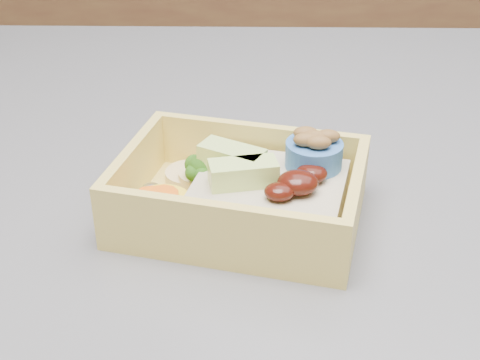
{
  "coord_description": "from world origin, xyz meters",
  "views": [
    {
      "loc": [
        0.01,
        -0.49,
        1.18
      ],
      "look_at": [
        0.01,
        -0.1,
        0.95
      ],
      "focal_mm": 50.0,
      "sensor_mm": 36.0,
      "label": 1
    }
  ],
  "objects": [
    {
      "name": "bento_box",
      "position": [
        0.01,
        -0.1,
        0.94
      ],
      "size": [
        0.18,
        0.15,
        0.06
      ],
      "rotation": [
        0.0,
        0.0,
        -0.23
      ],
      "color": "#ECD061",
      "rests_on": "island"
    }
  ]
}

